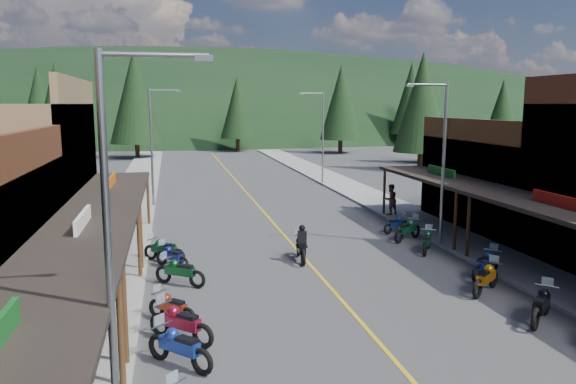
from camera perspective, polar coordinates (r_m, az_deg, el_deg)
ground at (r=19.24m, az=6.90°, el=-12.45°), size 220.00×220.00×0.00m
centerline at (r=38.05m, az=-2.82°, el=-1.66°), size 0.15×90.00×0.01m
sidewalk_west at (r=37.68m, az=-16.00°, el=-1.99°), size 3.40×94.00×0.15m
sidewalk_east at (r=40.31m, az=9.49°, el=-1.07°), size 3.40×94.00×0.15m
shop_east_3 at (r=34.68m, az=22.71°, el=0.85°), size 10.90×10.20×6.20m
streetlight_0 at (r=11.28m, az=-17.10°, el=-4.46°), size 2.16×0.18×8.00m
streetlight_1 at (r=39.03m, az=-13.51°, el=4.97°), size 2.16×0.18×8.00m
streetlight_2 at (r=28.16m, az=15.29°, el=3.46°), size 2.16×0.18×8.00m
streetlight_3 at (r=48.72m, az=3.40°, el=5.94°), size 2.16×0.18×8.00m
ridge_hill at (r=152.21m, az=-9.74°, el=6.18°), size 310.00×140.00×60.00m
pine_1 at (r=88.80m, az=-23.95°, el=8.34°), size 5.88×5.88×12.50m
pine_2 at (r=75.05m, az=-15.26°, el=9.39°), size 6.72×6.72×14.00m
pine_3 at (r=83.52m, az=-5.17°, el=8.55°), size 5.04×5.04×11.00m
pine_4 at (r=80.56m, az=5.40°, el=9.07°), size 5.88×5.88×12.50m
pine_5 at (r=97.47m, az=12.41°, el=9.32°), size 6.72×6.72×14.00m
pine_6 at (r=96.14m, az=20.97°, el=8.05°), size 5.04×5.04×11.00m
pine_9 at (r=68.77m, az=13.99°, el=8.17°), size 4.93×4.93×10.80m
pine_10 at (r=68.02m, az=-22.41°, el=8.10°), size 5.38×5.38×11.60m
pine_11 at (r=60.73m, az=13.48°, el=8.88°), size 5.82×5.82×12.40m
bike_west_6 at (r=15.78m, az=-10.97°, el=-14.99°), size 2.10×2.13×1.28m
bike_west_7 at (r=17.25m, az=-10.85°, el=-12.77°), size 2.23×2.12×1.32m
bike_west_8 at (r=18.83m, az=-11.74°, el=-11.24°), size 1.85×1.85×1.12m
bike_west_9 at (r=22.33m, az=-10.93°, el=-7.81°), size 2.20×1.85×1.25m
bike_west_10 at (r=24.66m, az=-11.69°, el=-6.34°), size 1.79×2.00×1.16m
bike_west_11 at (r=25.72m, az=-12.47°, el=-5.64°), size 2.14×1.88×1.23m
bike_east_7 at (r=20.11m, az=24.36°, el=-10.29°), size 2.18×2.08×1.29m
bike_east_8 at (r=22.38m, az=19.48°, el=-8.11°), size 2.20×1.95×1.27m
bike_east_9 at (r=24.24m, az=19.43°, el=-6.81°), size 2.23×1.86×1.26m
bike_east_10 at (r=27.51m, az=13.94°, el=-4.77°), size 1.70×2.16×1.20m
bike_east_11 at (r=29.63m, az=12.05°, el=-3.65°), size 2.27×1.87×1.28m
bike_east_12 at (r=31.29m, az=10.95°, el=-3.15°), size 1.95×1.36×1.06m
rider_on_bike at (r=25.28m, az=1.33°, el=-5.51°), size 0.98×2.32×1.72m
pedestrian_east_b at (r=35.53m, az=10.37°, el=-0.74°), size 1.06×0.81×1.92m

